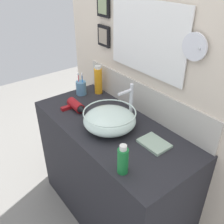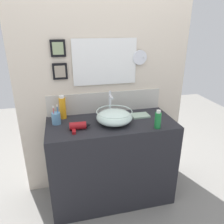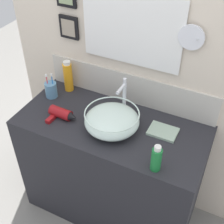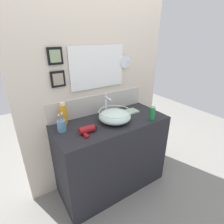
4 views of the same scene
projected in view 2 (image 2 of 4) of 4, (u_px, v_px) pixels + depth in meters
ground_plane at (111, 194)px, 2.32m from camera, size 6.00×6.00×0.00m
vanity_counter at (111, 161)px, 2.17m from camera, size 1.18×0.54×0.85m
back_panel at (104, 73)px, 2.13m from camera, size 1.71×0.10×2.49m
glass_bowl_sink at (114, 117)px, 1.96m from camera, size 0.33×0.33×0.12m
faucet at (110, 102)px, 2.08m from camera, size 0.02×0.12×0.25m
hair_drier at (79, 126)px, 1.86m from camera, size 0.19×0.13×0.07m
toothbrush_cup at (56, 118)px, 1.95m from camera, size 0.08×0.08×0.18m
shampoo_bottle at (158, 120)px, 1.87m from camera, size 0.05×0.05×0.16m
spray_bottle at (63, 107)px, 2.06m from camera, size 0.06×0.06×0.22m
hand_towel at (140, 115)px, 2.14m from camera, size 0.17×0.13×0.02m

